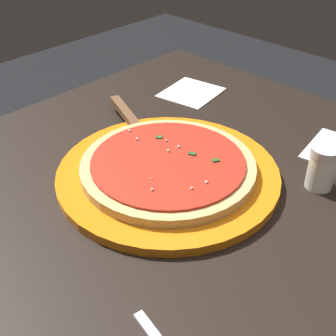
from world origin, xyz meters
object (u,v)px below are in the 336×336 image
serving_plate (168,174)px  napkin_loose_left (191,92)px  pizza_server (132,122)px  parmesan_shaker (322,167)px  pizza (168,166)px

serving_plate → napkin_loose_left: serving_plate is taller
serving_plate → pizza_server: bearing=-22.2°
napkin_loose_left → parmesan_shaker: size_ratio=1.71×
pizza → pizza_server: 0.17m
pizza → napkin_loose_left: pizza is taller
serving_plate → pizza_server: size_ratio=1.68×
serving_plate → parmesan_shaker: (-0.19, -0.15, 0.03)m
napkin_loose_left → serving_plate: bearing=124.6°
napkin_loose_left → pizza: bearing=124.6°
napkin_loose_left → parmesan_shaker: (-0.38, 0.12, 0.04)m
napkin_loose_left → parmesan_shaker: parmesan_shaker is taller
napkin_loose_left → pizza_server: bearing=98.2°
pizza_server → napkin_loose_left: 0.21m
parmesan_shaker → pizza_server: bearing=14.0°
pizza_server → napkin_loose_left: size_ratio=1.74×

